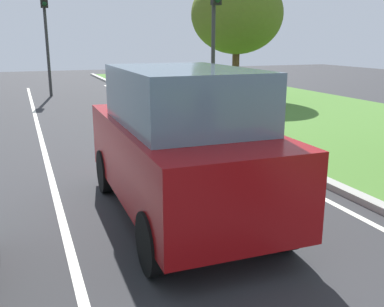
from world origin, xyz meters
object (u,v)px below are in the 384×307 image
at_px(traffic_light_far_median, 45,21).
at_px(tree_roadside_far, 237,15).
at_px(car_suv_ahead, 180,143).
at_px(traffic_light_near_right, 215,19).

relative_size(traffic_light_far_median, tree_roadside_far, 0.94).
height_order(car_suv_ahead, tree_roadside_far, tree_roadside_far).
xyz_separation_m(traffic_light_near_right, tree_roadside_far, (2.61, 3.47, 0.37)).
height_order(traffic_light_near_right, tree_roadside_far, tree_roadside_far).
height_order(car_suv_ahead, traffic_light_far_median, traffic_light_far_median).
xyz_separation_m(traffic_light_near_right, traffic_light_far_median, (-5.18, 7.51, 0.15)).
bearing_deg(traffic_light_near_right, tree_roadside_far, 53.06).
relative_size(car_suv_ahead, tree_roadside_far, 0.83).
xyz_separation_m(car_suv_ahead, traffic_light_near_right, (4.39, 8.62, 2.17)).
bearing_deg(traffic_light_far_median, traffic_light_near_right, -55.44).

